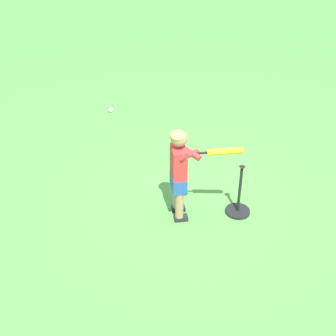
# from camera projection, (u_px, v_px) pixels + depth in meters

# --- Properties ---
(ground_plane) EXTENTS (40.00, 40.00, 0.00)m
(ground_plane) POSITION_uv_depth(u_px,v_px,m) (187.00, 199.00, 5.50)
(ground_plane) COLOR #519942
(child_batter) EXTENTS (0.73, 0.45, 1.08)m
(child_batter) POSITION_uv_depth(u_px,v_px,m) (182.00, 167.00, 4.89)
(child_batter) COLOR #232328
(child_batter) RESTS_ON ground
(play_ball_far_left) EXTENTS (0.08, 0.08, 0.08)m
(play_ball_far_left) POSITION_uv_depth(u_px,v_px,m) (111.00, 110.00, 7.36)
(play_ball_far_left) COLOR white
(play_ball_far_left) RESTS_ON ground
(batting_tee) EXTENTS (0.28, 0.28, 0.62)m
(batting_tee) POSITION_uv_depth(u_px,v_px,m) (238.00, 205.00, 5.24)
(batting_tee) COLOR black
(batting_tee) RESTS_ON ground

